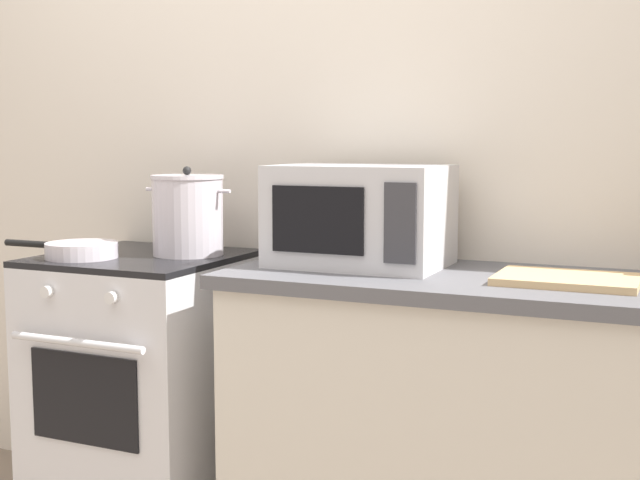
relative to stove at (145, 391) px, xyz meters
The scene contains 8 objects.
back_wall 1.09m from the stove, 29.72° to the left, with size 4.40×0.10×2.50m, color silver.
lower_cabinet_right 1.25m from the stove, ahead, with size 1.64×0.56×0.88m, color beige.
countertop_right 1.33m from the stove, ahead, with size 1.70×0.60×0.04m, color #59595E.
stove is the anchor object (origin of this frame).
stock_pot 0.61m from the stove, 25.49° to the left, with size 0.32×0.24×0.29m.
frying_pan 0.52m from the stove, 135.16° to the right, with size 0.43×0.23×0.05m.
microwave 0.96m from the stove, ahead, with size 0.50×0.37×0.30m.
cutting_board 1.43m from the stove, ahead, with size 0.36×0.26×0.02m, color tan.
Camera 1 is at (1.29, -1.64, 1.29)m, focal length 47.01 mm.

